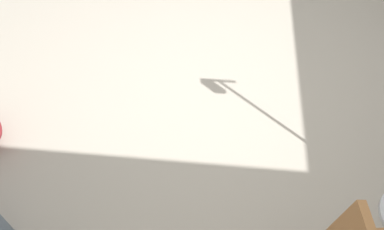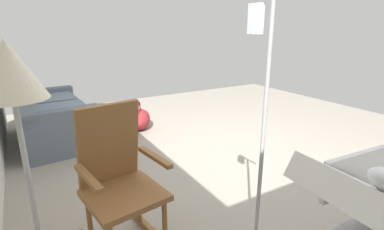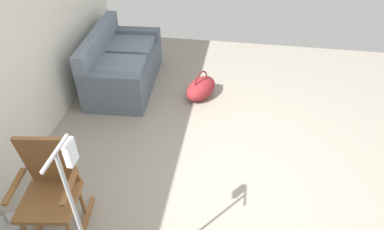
% 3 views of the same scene
% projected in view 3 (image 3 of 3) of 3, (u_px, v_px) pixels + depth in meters
% --- Properties ---
extents(ground_plane, '(7.04, 7.04, 0.00)m').
position_uv_depth(ground_plane, '(230.00, 186.00, 3.73)').
color(ground_plane, gray).
extents(couch, '(1.65, 0.95, 0.85)m').
position_uv_depth(couch, '(122.00, 67.00, 5.17)').
color(couch, slate).
rests_on(couch, ground).
extents(rocking_chair, '(0.82, 0.57, 1.05)m').
position_uv_depth(rocking_chair, '(51.00, 190.00, 3.05)').
color(rocking_chair, brown).
rests_on(rocking_chair, ground).
extents(duffel_bag, '(0.64, 0.54, 0.43)m').
position_uv_depth(duffel_bag, '(201.00, 88.00, 4.97)').
color(duffel_bag, maroon).
rests_on(duffel_bag, ground).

